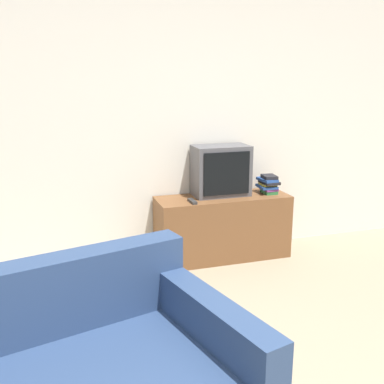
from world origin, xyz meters
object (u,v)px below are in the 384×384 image
at_px(tv_stand, 223,227).
at_px(book_stack, 268,184).
at_px(television, 221,171).
at_px(remote_on_stand, 192,201).

bearing_deg(tv_stand, book_stack, -1.09).
distance_m(tv_stand, book_stack, 0.61).
xyz_separation_m(tv_stand, television, (-0.00, 0.06, 0.54)).
bearing_deg(book_stack, tv_stand, 178.91).
bearing_deg(book_stack, remote_on_stand, -172.37).
xyz_separation_m(television, remote_on_stand, (-0.34, -0.18, -0.22)).
relative_size(television, remote_on_stand, 3.44).
bearing_deg(television, book_stack, -8.86).
bearing_deg(book_stack, television, 171.14).
height_order(tv_stand, book_stack, book_stack).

